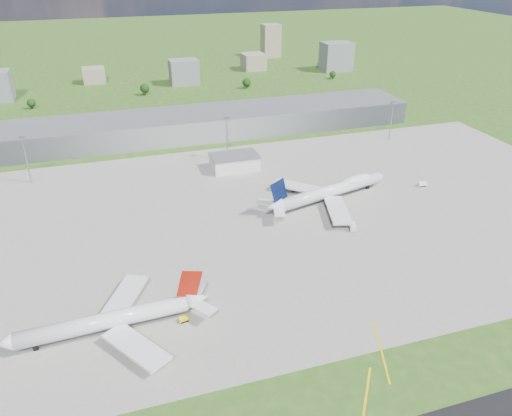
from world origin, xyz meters
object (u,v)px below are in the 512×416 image
object	(u,v)px
tug_yellow	(184,319)
van_white_near	(352,227)
van_white_far	(422,184)
airliner_blue_quad	(332,191)
airliner_red_twin	(113,320)

from	to	relation	value
tug_yellow	van_white_near	bearing A→B (deg)	13.61
van_white_near	van_white_far	xyz separation A→B (m)	(57.10, 30.21, -0.23)
airliner_blue_quad	tug_yellow	bearing A→B (deg)	-156.47
tug_yellow	van_white_near	xyz separation A→B (m)	(83.77, 38.76, 0.54)
tug_yellow	van_white_far	xyz separation A→B (m)	(140.86, 68.96, 0.31)
van_white_near	airliner_blue_quad	bearing A→B (deg)	11.17
airliner_red_twin	airliner_blue_quad	bearing A→B (deg)	-151.57
van_white_near	tug_yellow	bearing A→B (deg)	133.05
van_white_far	airliner_red_twin	bearing A→B (deg)	-154.55
airliner_red_twin	van_white_far	xyz separation A→B (m)	(163.73, 67.06, -3.72)
tug_yellow	van_white_near	distance (m)	92.30
airliner_blue_quad	van_white_near	distance (m)	30.32
airliner_red_twin	airliner_blue_quad	distance (m)	128.92
airliner_red_twin	van_white_far	bearing A→B (deg)	-160.45
airliner_blue_quad	van_white_near	bearing A→B (deg)	-111.63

